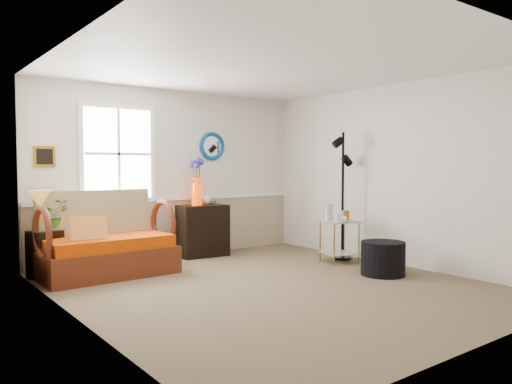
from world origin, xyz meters
TOP-DOWN VIEW (x-y plane):
  - floor at (0.00, 0.00)m, footprint 4.50×5.00m
  - ceiling at (0.00, 0.00)m, footprint 4.50×5.00m
  - walls at (0.00, 0.00)m, footprint 4.51×5.01m
  - wainscot at (0.00, 2.48)m, footprint 4.46×0.02m
  - chair_rail at (0.00, 2.47)m, footprint 4.46×0.04m
  - window at (-0.90, 2.47)m, footprint 1.14×0.06m
  - picture at (-1.92, 2.48)m, footprint 0.28×0.03m
  - mirror at (0.70, 2.48)m, footprint 0.47×0.07m
  - loveseat at (-1.34, 1.79)m, footprint 1.70×0.98m
  - throw_pillow at (-1.61, 1.69)m, footprint 0.45×0.20m
  - lamp_stand at (-2.03, 2.11)m, footprint 0.42×0.42m
  - table_lamp at (-2.07, 2.13)m, footprint 0.30×0.30m
  - potted_plant at (-1.90, 2.16)m, footprint 0.42×0.45m
  - cabinet at (0.37, 2.26)m, footprint 0.79×0.55m
  - flower_vase at (0.28, 2.26)m, footprint 0.23×0.23m
  - side_table at (1.71, 0.57)m, footprint 0.60×0.60m
  - tabletop_items at (1.69, 0.56)m, footprint 0.45×0.45m
  - floor_lamp at (1.94, 0.72)m, footprint 0.37×0.37m
  - ottoman at (1.53, -0.37)m, footprint 0.65×0.65m

SIDE VIEW (x-z plane):
  - floor at x=0.00m, z-range -0.01..0.01m
  - ottoman at x=1.53m, z-range 0.00..0.44m
  - lamp_stand at x=-2.03m, z-range 0.00..0.61m
  - side_table at x=1.71m, z-range 0.00..0.62m
  - cabinet at x=0.37m, z-range 0.00..0.81m
  - wainscot at x=0.00m, z-range 0.00..0.90m
  - loveseat at x=-1.34m, z-range 0.00..1.10m
  - throw_pillow at x=-1.61m, z-range 0.36..0.80m
  - tabletop_items at x=1.69m, z-range 0.62..0.88m
  - potted_plant at x=-1.90m, z-range 0.61..0.91m
  - table_lamp at x=-2.07m, z-range 0.61..1.12m
  - chair_rail at x=0.00m, z-range 0.89..0.95m
  - floor_lamp at x=1.94m, z-range 0.00..1.94m
  - flower_vase at x=0.28m, z-range 0.81..1.53m
  - walls at x=0.00m, z-range 0.00..2.60m
  - picture at x=-1.92m, z-range 1.41..1.69m
  - window at x=-0.90m, z-range 0.88..2.32m
  - mirror at x=0.70m, z-range 1.51..1.99m
  - ceiling at x=0.00m, z-range 2.60..2.60m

